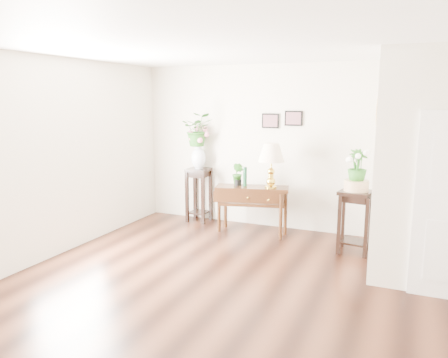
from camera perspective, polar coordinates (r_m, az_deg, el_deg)
The scene contains 18 objects.
floor at distance 5.20m, azimuth 3.44°, elevation -14.78°, with size 6.00×5.50×0.02m, color #442214.
ceiling at distance 4.75m, azimuth 3.82°, elevation 17.48°, with size 6.00×5.50×0.02m, color white.
wall_back at distance 7.40m, azimuth 10.88°, elevation 3.89°, with size 6.00×0.02×2.80m, color beige.
wall_front at distance 2.46m, azimuth -19.05°, elevation -9.49°, with size 6.00×0.02×2.80m, color beige.
wall_left at distance 6.44m, azimuth -22.41°, elevation 2.34°, with size 0.02×5.50×2.80m, color beige.
art_print_left at distance 7.52m, azimuth 6.08°, elevation 7.56°, with size 0.30×0.02×0.25m, color black.
art_print_right at distance 7.41m, azimuth 9.07°, elevation 7.83°, with size 0.30×0.02×0.25m, color black.
wall_ornament at distance 6.35m, azimuth 19.72°, elevation 8.32°, with size 0.51×0.51×0.07m, color #A16C25.
console_table at distance 7.29m, azimuth 3.66°, elevation -4.06°, with size 1.19×0.40×0.80m, color #3C2312.
table_lamp at distance 7.04m, azimuth 6.18°, elevation 1.60°, with size 0.42×0.42×0.74m, color gold.
green_vase at distance 7.21m, azimuth 2.76°, elevation 0.41°, with size 0.07×0.07×0.32m, color #103D23.
potted_plant at distance 7.25m, azimuth 1.83°, elevation 0.58°, with size 0.20×0.16×0.37m, color #235F1A.
plant_stand_a at distance 8.00m, azimuth -3.30°, elevation -2.08°, with size 0.38×0.38×0.98m, color black.
porcelain_vase at distance 7.88m, azimuth -3.35°, elevation 3.01°, with size 0.26×0.26×0.45m, color silver, non-canonical shape.
lily_arrangement at distance 7.83m, azimuth -3.39°, elevation 6.45°, with size 0.54×0.47×0.60m, color #235F1A.
plant_stand_b at distance 6.64m, azimuth 16.66°, elevation -5.38°, with size 0.43×0.43×0.92m, color black.
ceramic_bowl at distance 6.52m, azimuth 16.90°, elevation -0.81°, with size 0.35×0.35×0.15m, color #C7B580.
narcissus at distance 6.47m, azimuth 17.03°, elevation 1.62°, with size 0.27×0.27×0.48m, color #235F1A.
Camera 1 is at (1.59, -4.44, 2.21)m, focal length 35.00 mm.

